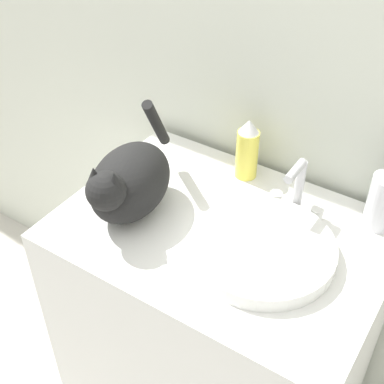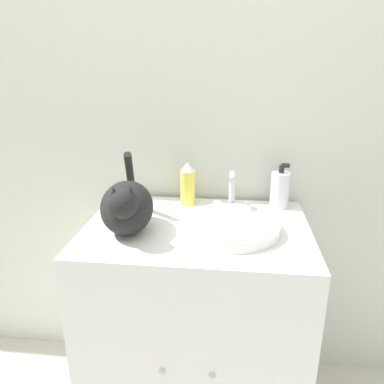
# 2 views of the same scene
# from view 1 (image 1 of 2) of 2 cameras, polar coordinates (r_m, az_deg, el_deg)

# --- Properties ---
(wall_back) EXTENTS (6.00, 0.05, 2.50)m
(wall_back) POSITION_cam_1_polar(r_m,az_deg,el_deg) (1.34, 11.51, 17.47)
(wall_back) COLOR silver
(wall_back) RESTS_ON ground_plane
(vanity_cabinet) EXTENTS (0.79, 0.58, 0.84)m
(vanity_cabinet) POSITION_cam_1_polar(r_m,az_deg,el_deg) (1.61, 2.77, -14.97)
(vanity_cabinet) COLOR white
(vanity_cabinet) RESTS_ON ground_plane
(sink_basin) EXTENTS (0.33, 0.33, 0.04)m
(sink_basin) POSITION_cam_1_polar(r_m,az_deg,el_deg) (1.23, 7.52, -6.05)
(sink_basin) COLOR white
(sink_basin) RESTS_ON vanity_cabinet
(faucet) EXTENTS (0.14, 0.10, 0.16)m
(faucet) POSITION_cam_1_polar(r_m,az_deg,el_deg) (1.32, 11.14, 0.06)
(faucet) COLOR silver
(faucet) RESTS_ON vanity_cabinet
(cat) EXTENTS (0.22, 0.37, 0.25)m
(cat) POSITION_cam_1_polar(r_m,az_deg,el_deg) (1.30, -6.78, 1.11)
(cat) COLOR black
(cat) RESTS_ON vanity_cabinet
(soap_bottle) EXTENTS (0.07, 0.07, 0.18)m
(soap_bottle) POSITION_cam_1_polar(r_m,az_deg,el_deg) (1.34, 19.72, -0.92)
(soap_bottle) COLOR silver
(soap_bottle) RESTS_ON vanity_cabinet
(spray_bottle) EXTENTS (0.06, 0.06, 0.17)m
(spray_bottle) POSITION_cam_1_polar(r_m,az_deg,el_deg) (1.42, 5.92, 4.54)
(spray_bottle) COLOR #EADB4C
(spray_bottle) RESTS_ON vanity_cabinet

